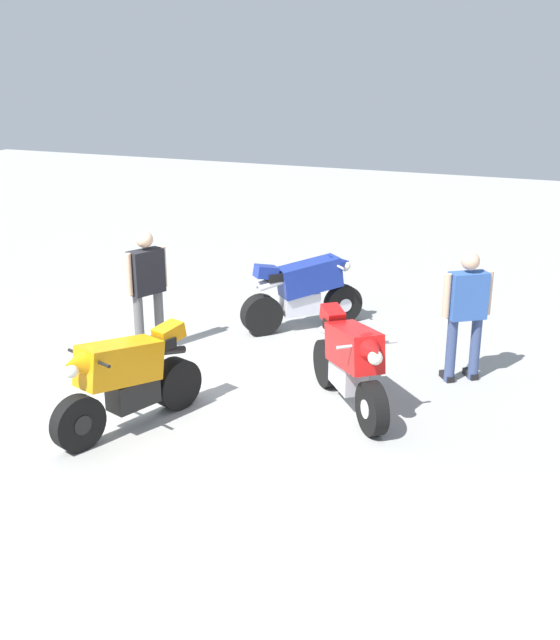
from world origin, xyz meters
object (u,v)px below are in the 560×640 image
at_px(motorcycle_orange_sportbike, 128,378).
at_px(motorcycle_blue_sportbike, 304,291).
at_px(motorcycle_red_sportbike, 350,361).
at_px(person_in_blue_shirt, 466,309).
at_px(person_in_black_shirt, 147,284).

bearing_deg(motorcycle_orange_sportbike, motorcycle_blue_sportbike, -170.46).
bearing_deg(motorcycle_blue_sportbike, motorcycle_red_sportbike, -103.73).
xyz_separation_m(person_in_blue_shirt, person_in_black_shirt, (4.18, 0.72, 0.03)).
bearing_deg(person_in_blue_shirt, motorcycle_red_sportbike, 105.31).
bearing_deg(motorcycle_orange_sportbike, person_in_blue_shirt, 149.46).
height_order(person_in_blue_shirt, person_in_black_shirt, person_in_black_shirt).
bearing_deg(motorcycle_orange_sportbike, motorcycle_red_sportbike, 142.34).
height_order(motorcycle_blue_sportbike, motorcycle_red_sportbike, same).
height_order(motorcycle_blue_sportbike, person_in_blue_shirt, person_in_blue_shirt).
relative_size(person_in_blue_shirt, person_in_black_shirt, 0.98).
xyz_separation_m(motorcycle_blue_sportbike, motorcycle_red_sportbike, (-1.52, 2.39, 0.00)).
xyz_separation_m(motorcycle_orange_sportbike, person_in_black_shirt, (1.05, -2.06, 0.39)).
height_order(motorcycle_blue_sportbike, motorcycle_orange_sportbike, same).
relative_size(motorcycle_red_sportbike, person_in_black_shirt, 0.94).
relative_size(motorcycle_blue_sportbike, person_in_blue_shirt, 0.92).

